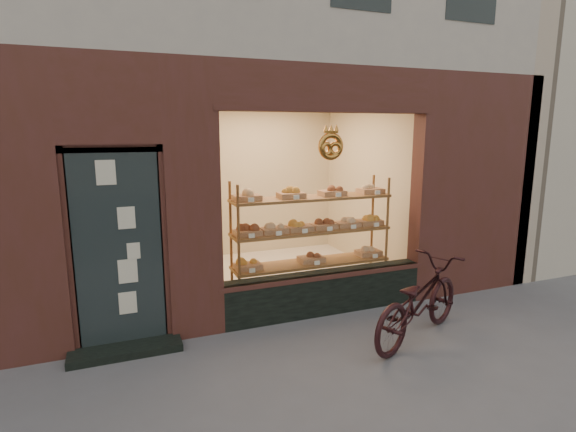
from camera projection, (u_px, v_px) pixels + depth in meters
name	position (u px, v px, depth m)	size (l,w,h in m)	color
ground	(387.00, 414.00, 3.76)	(90.00, 90.00, 0.00)	#515154
display_shelf	(312.00, 240.00, 6.09)	(2.20, 0.45, 1.70)	brown
bicycle	(418.00, 301.00, 5.05)	(0.61, 1.74, 0.92)	black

